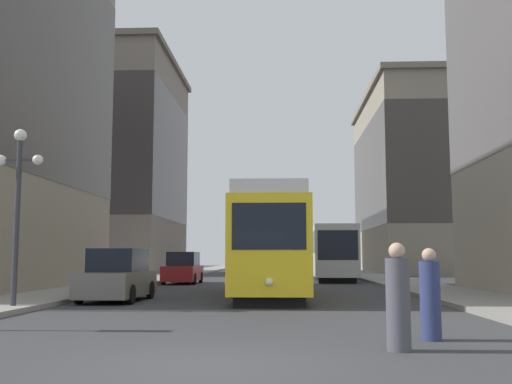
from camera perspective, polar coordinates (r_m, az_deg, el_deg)
ground_plane at (r=8.87m, az=-4.20°, el=-16.14°), size 200.00×200.00×0.00m
sidewalk_left at (r=49.48m, az=-7.56°, el=-7.84°), size 3.16×120.00×0.15m
sidewalk_right at (r=49.16m, az=10.53°, el=-7.80°), size 3.16×120.00×0.15m
streetcar at (r=23.94m, az=1.46°, el=-4.85°), size 2.75×12.56×3.89m
transit_bus at (r=40.33m, az=7.21°, el=-5.57°), size 2.76×11.54×3.45m
parked_car_left_near at (r=21.73m, az=-13.04°, el=-7.87°), size 1.93×4.41×1.82m
parked_car_left_mid at (r=35.13m, az=-6.96°, el=-7.29°), size 1.90×4.35×1.82m
pedestrian_crossing_near at (r=11.73m, az=16.26°, el=-9.59°), size 0.38×0.38×1.70m
pedestrian_crossing_far at (r=10.28m, az=13.38°, el=-10.00°), size 0.40×0.40×1.77m
lamp_post_left_near at (r=18.75m, az=-21.71°, el=0.39°), size 1.41×0.36×5.13m
building_left_corner at (r=57.89m, az=-14.88°, el=2.62°), size 14.79×17.42×19.86m
building_right_midblock at (r=60.39m, az=15.61°, el=1.03°), size 11.24×21.52×17.34m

